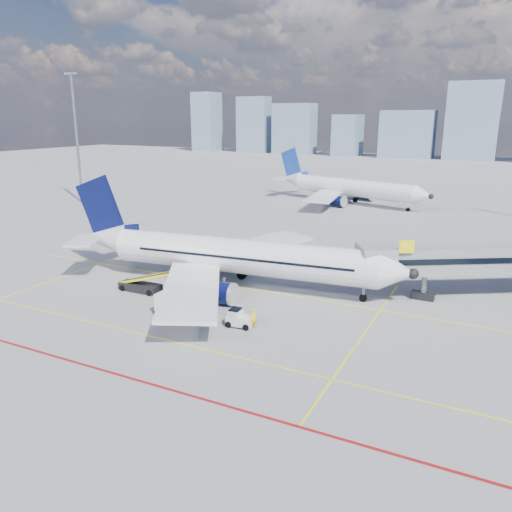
{
  "coord_description": "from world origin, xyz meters",
  "views": [
    {
      "loc": [
        22.95,
        -35.37,
        17.18
      ],
      "look_at": [
        1.86,
        6.68,
        4.0
      ],
      "focal_mm": 35.0,
      "sensor_mm": 36.0,
      "label": 1
    }
  ],
  "objects_px": {
    "baggage_tug": "(239,318)",
    "ramp_worker": "(254,319)",
    "main_aircraft": "(227,255)",
    "second_aircraft": "(347,187)",
    "cargo_dolly": "(174,305)",
    "belt_loader": "(141,285)"
  },
  "relations": [
    {
      "from": "cargo_dolly",
      "to": "belt_loader",
      "type": "bearing_deg",
      "value": 151.3
    },
    {
      "from": "baggage_tug",
      "to": "belt_loader",
      "type": "bearing_deg",
      "value": 161.8
    },
    {
      "from": "second_aircraft",
      "to": "belt_loader",
      "type": "bearing_deg",
      "value": -75.96
    },
    {
      "from": "cargo_dolly",
      "to": "second_aircraft",
      "type": "bearing_deg",
      "value": 94.07
    },
    {
      "from": "baggage_tug",
      "to": "belt_loader",
      "type": "relative_size",
      "value": 0.36
    },
    {
      "from": "second_aircraft",
      "to": "cargo_dolly",
      "type": "distance_m",
      "value": 65.6
    },
    {
      "from": "cargo_dolly",
      "to": "belt_loader",
      "type": "height_order",
      "value": "belt_loader"
    },
    {
      "from": "main_aircraft",
      "to": "belt_loader",
      "type": "distance_m",
      "value": 9.22
    },
    {
      "from": "ramp_worker",
      "to": "main_aircraft",
      "type": "bearing_deg",
      "value": 67.41
    },
    {
      "from": "baggage_tug",
      "to": "main_aircraft",
      "type": "bearing_deg",
      "value": 120.76
    },
    {
      "from": "second_aircraft",
      "to": "baggage_tug",
      "type": "bearing_deg",
      "value": -64.39
    },
    {
      "from": "baggage_tug",
      "to": "ramp_worker",
      "type": "bearing_deg",
      "value": 7.29
    },
    {
      "from": "main_aircraft",
      "to": "ramp_worker",
      "type": "xyz_separation_m",
      "value": [
        7.59,
        -8.73,
        -2.37
      ]
    },
    {
      "from": "main_aircraft",
      "to": "belt_loader",
      "type": "bearing_deg",
      "value": -145.92
    },
    {
      "from": "cargo_dolly",
      "to": "belt_loader",
      "type": "relative_size",
      "value": 0.57
    },
    {
      "from": "second_aircraft",
      "to": "baggage_tug",
      "type": "height_order",
      "value": "second_aircraft"
    },
    {
      "from": "ramp_worker",
      "to": "belt_loader",
      "type": "bearing_deg",
      "value": 104.53
    },
    {
      "from": "second_aircraft",
      "to": "baggage_tug",
      "type": "xyz_separation_m",
      "value": [
        10.09,
        -64.89,
        -2.49
      ]
    },
    {
      "from": "main_aircraft",
      "to": "belt_loader",
      "type": "relative_size",
      "value": 5.88
    },
    {
      "from": "second_aircraft",
      "to": "ramp_worker",
      "type": "distance_m",
      "value": 65.67
    },
    {
      "from": "second_aircraft",
      "to": "belt_loader",
      "type": "distance_m",
      "value": 61.72
    },
    {
      "from": "main_aircraft",
      "to": "belt_loader",
      "type": "xyz_separation_m",
      "value": [
        -6.78,
        -5.71,
        -2.55
      ]
    }
  ]
}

